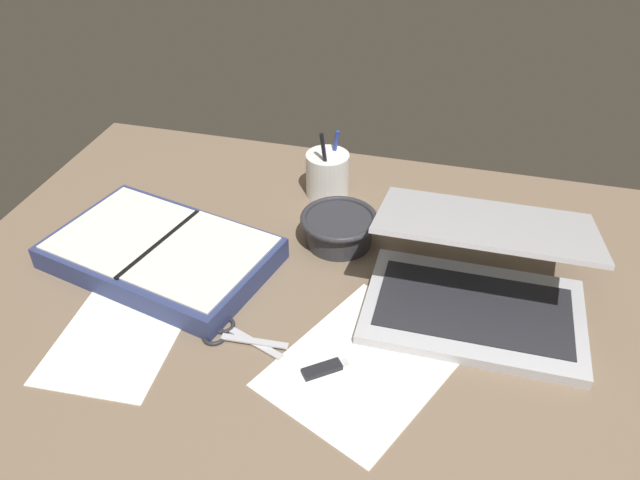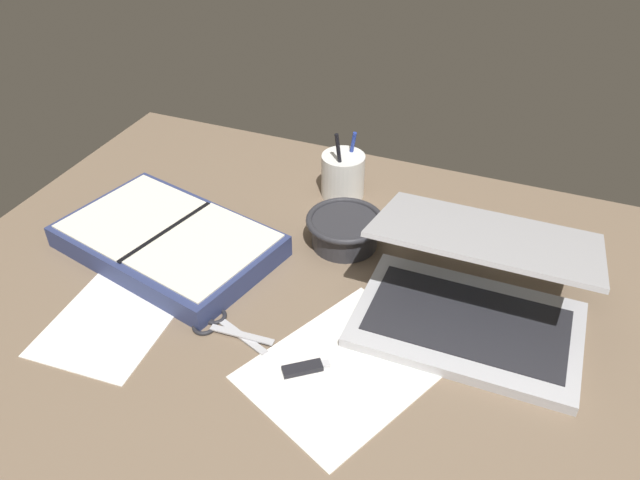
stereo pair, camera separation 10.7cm
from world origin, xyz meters
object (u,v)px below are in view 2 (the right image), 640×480
laptop (474,293)px  scissors (218,325)px  bowl (345,229)px  planner (168,241)px  pen_cup (343,175)px

laptop → scissors: laptop is taller
laptop → bowl: bearing=156.8°
bowl → scissors: size_ratio=1.04×
planner → scissors: planner is taller
pen_cup → scissors: bearing=-96.4°
bowl → planner: bearing=-154.4°
pen_cup → planner: 38.08cm
laptop → scissors: size_ratio=2.53×
laptop → pen_cup: (-32.10, 26.89, -0.47)cm
bowl → scissors: 30.56cm
pen_cup → planner: pen_cup is taller
planner → pen_cup: bearing=65.8°
pen_cup → planner: (-23.19, -30.10, -2.44)cm
pen_cup → scissors: (-4.97, -44.23, -4.32)cm
pen_cup → scissors: 44.72cm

